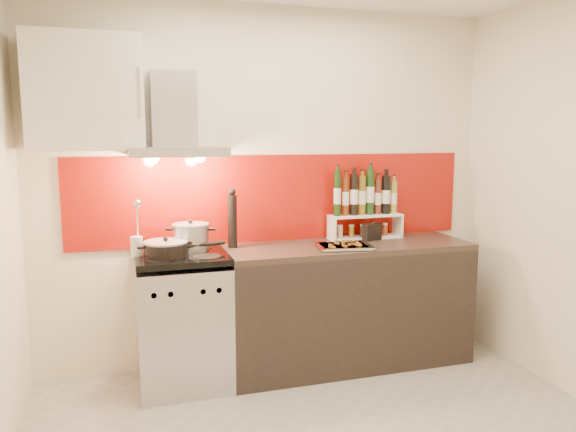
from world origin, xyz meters
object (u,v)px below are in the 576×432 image
object	(u,v)px
saute_pan	(167,248)
pepper_mill	(232,219)
counter	(347,304)
range_stove	(183,321)
baking_tray	(343,246)
stock_pot	(191,237)

from	to	relation	value
saute_pan	pepper_mill	bearing A→B (deg)	22.21
counter	saute_pan	world-z (taller)	saute_pan
counter	range_stove	bearing A→B (deg)	-179.77
saute_pan	baking_tray	distance (m)	1.21
counter	pepper_mill	world-z (taller)	pepper_mill
stock_pot	saute_pan	distance (m)	0.23
stock_pot	saute_pan	bearing A→B (deg)	-140.11
pepper_mill	stock_pot	bearing A→B (deg)	-170.96
pepper_mill	saute_pan	bearing A→B (deg)	-157.79
baking_tray	pepper_mill	bearing A→B (deg)	161.66
saute_pan	pepper_mill	size ratio (longest dim) A/B	1.29
range_stove	pepper_mill	world-z (taller)	pepper_mill
pepper_mill	range_stove	bearing A→B (deg)	-160.64
counter	baking_tray	world-z (taller)	baking_tray
range_stove	baking_tray	world-z (taller)	baking_tray
saute_pan	range_stove	bearing A→B (deg)	32.48
pepper_mill	baking_tray	xyz separation A→B (m)	(0.74, -0.25, -0.19)
counter	saute_pan	bearing A→B (deg)	-177.14
stock_pot	saute_pan	xyz separation A→B (m)	(-0.17, -0.14, -0.04)
stock_pot	saute_pan	world-z (taller)	stock_pot
baking_tray	range_stove	bearing A→B (deg)	174.24
pepper_mill	baking_tray	size ratio (longest dim) A/B	1.02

